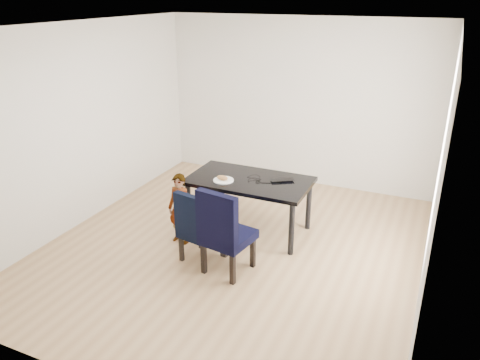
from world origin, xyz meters
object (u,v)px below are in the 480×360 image
at_px(dining_table, 249,205).
at_px(chair_left, 201,225).
at_px(child, 180,209).
at_px(chair_right, 228,230).
at_px(plate, 223,180).
at_px(laptop, 282,179).

relative_size(dining_table, chair_left, 1.76).
bearing_deg(child, chair_right, -16.88).
xyz_separation_m(chair_right, child, (-0.85, 0.35, -0.06)).
relative_size(dining_table, chair_right, 1.51).
bearing_deg(plate, child, -130.51).
height_order(chair_left, laptop, chair_left).
bearing_deg(plate, laptop, 26.73).
xyz_separation_m(dining_table, child, (-0.68, -0.65, 0.09)).
xyz_separation_m(child, laptop, (1.08, 0.81, 0.29)).
xyz_separation_m(child, plate, (0.40, 0.46, 0.29)).
xyz_separation_m(plate, laptop, (0.68, 0.34, 0.00)).
height_order(chair_left, plate, chair_left).
bearing_deg(plate, chair_left, -85.77).
bearing_deg(chair_left, dining_table, 86.40).
distance_m(chair_right, laptop, 1.20).
distance_m(chair_left, plate, 0.78).
bearing_deg(chair_right, child, 166.95).
xyz_separation_m(chair_right, plate, (-0.45, 0.81, 0.23)).
xyz_separation_m(dining_table, laptop, (0.39, 0.16, 0.39)).
distance_m(dining_table, laptop, 0.57).
xyz_separation_m(dining_table, plate, (-0.29, -0.19, 0.38)).
distance_m(dining_table, plate, 0.51).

